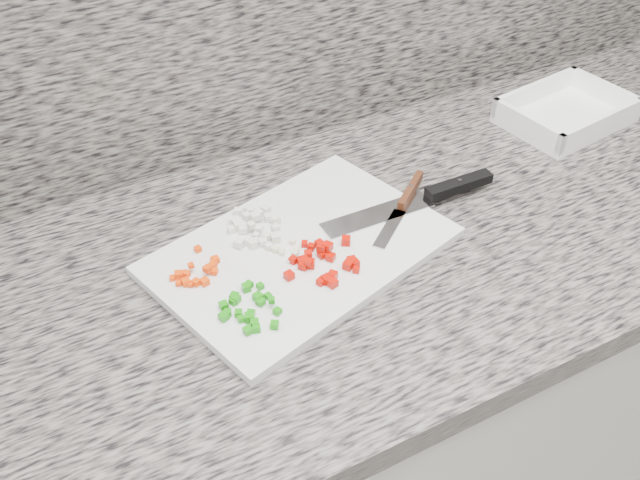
{
  "coord_description": "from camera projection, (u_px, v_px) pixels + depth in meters",
  "views": [
    {
      "loc": [
        -0.45,
        0.76,
        1.57
      ],
      "look_at": [
        -0.1,
        1.43,
        0.93
      ],
      "focal_mm": 40.0,
      "sensor_mm": 36.0,
      "label": 1
    }
  ],
  "objects": [
    {
      "name": "carrot_pile",
      "position": [
        198.0,
        271.0,
        0.96
      ],
      "size": [
        0.07,
        0.08,
        0.02
      ],
      "color": "#EC3D05",
      "rests_on": "cutting_board"
    },
    {
      "name": "red_pepper_pile",
      "position": [
        323.0,
        260.0,
        0.97
      ],
      "size": [
        0.12,
        0.1,
        0.02
      ],
      "color": "#B70C02",
      "rests_on": "cutting_board"
    },
    {
      "name": "garlic_pile",
      "position": [
        285.0,
        250.0,
        1.0
      ],
      "size": [
        0.04,
        0.05,
        0.01
      ],
      "color": "beige",
      "rests_on": "cutting_board"
    },
    {
      "name": "cabinet",
      "position": [
        362.0,
        424.0,
        1.35
      ],
      "size": [
        3.92,
        0.62,
        0.86
      ],
      "primitive_type": "cube",
      "color": "silver",
      "rests_on": "ground"
    },
    {
      "name": "tray",
      "position": [
        565.0,
        114.0,
        1.29
      ],
      "size": [
        0.24,
        0.19,
        0.05
      ],
      "rotation": [
        0.0,
        0.0,
        0.13
      ],
      "color": "white",
      "rests_on": "countertop"
    },
    {
      "name": "paring_knife",
      "position": [
        405.0,
        200.0,
        1.08
      ],
      "size": [
        0.16,
        0.13,
        0.02
      ],
      "rotation": [
        0.0,
        0.0,
        0.66
      ],
      "color": "silver",
      "rests_on": "cutting_board"
    },
    {
      "name": "chef_knife",
      "position": [
        432.0,
        195.0,
        1.09
      ],
      "size": [
        0.29,
        0.04,
        0.02
      ],
      "rotation": [
        0.0,
        0.0,
        -0.02
      ],
      "color": "silver",
      "rests_on": "cutting_board"
    },
    {
      "name": "green_pepper_pile",
      "position": [
        248.0,
        308.0,
        0.91
      ],
      "size": [
        0.08,
        0.1,
        0.02
      ],
      "color": "#18840C",
      "rests_on": "cutting_board"
    },
    {
      "name": "countertop",
      "position": [
        373.0,
        244.0,
        1.06
      ],
      "size": [
        3.96,
        0.64,
        0.04
      ],
      "primitive_type": "cube",
      "color": "slate",
      "rests_on": "cabinet"
    },
    {
      "name": "cutting_board",
      "position": [
        301.0,
        251.0,
        1.01
      ],
      "size": [
        0.46,
        0.37,
        0.01
      ],
      "primitive_type": "cube",
      "rotation": [
        0.0,
        0.0,
        0.27
      ],
      "color": "silver",
      "rests_on": "countertop"
    },
    {
      "name": "onion_pile",
      "position": [
        254.0,
        226.0,
        1.03
      ],
      "size": [
        0.08,
        0.11,
        0.02
      ],
      "color": "silver",
      "rests_on": "cutting_board"
    }
  ]
}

